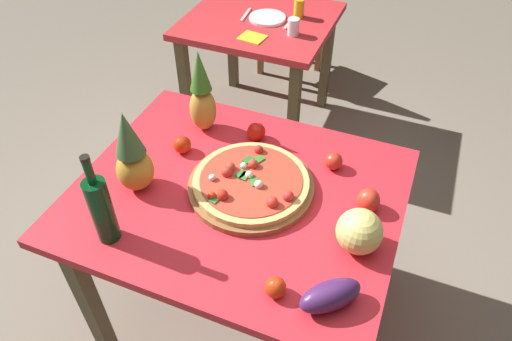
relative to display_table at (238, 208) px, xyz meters
name	(u,v)px	position (x,y,z in m)	size (l,w,h in m)	color
ground_plane	(242,302)	(0.00, 0.00, -0.68)	(10.00, 10.00, 0.00)	gray
display_table	(238,208)	(0.00, 0.00, 0.00)	(1.21, 0.99, 0.77)	brown
background_table	(260,37)	(-0.46, 1.39, -0.04)	(0.87, 0.81, 0.77)	brown
dining_chair	(286,18)	(-0.51, 2.03, -0.20)	(0.50, 0.50, 0.85)	brown
pizza_board	(251,186)	(0.04, 0.03, 0.10)	(0.48, 0.48, 0.03)	brown
pizza	(250,181)	(0.04, 0.03, 0.13)	(0.44, 0.44, 0.06)	#DDB363
wine_bottle	(101,209)	(-0.32, -0.36, 0.23)	(0.08, 0.08, 0.36)	#093716
pineapple_left	(202,96)	(-0.29, 0.30, 0.26)	(0.11, 0.11, 0.37)	#B88D38
pineapple_right	(132,156)	(-0.36, -0.11, 0.24)	(0.14, 0.14, 0.34)	gold
melon	(359,231)	(0.47, -0.09, 0.17)	(0.15, 0.15, 0.15)	#DDD26D
bell_pepper	(368,200)	(0.47, 0.10, 0.13)	(0.08, 0.08, 0.09)	red
eggplant	(330,295)	(0.45, -0.33, 0.13)	(0.20, 0.09, 0.09)	#442056
tomato_near_board	(275,287)	(0.28, -0.36, 0.12)	(0.07, 0.07, 0.07)	red
tomato_at_corner	(334,161)	(0.30, 0.26, 0.13)	(0.07, 0.07, 0.07)	red
tomato_beside_pepper	(256,132)	(-0.05, 0.32, 0.13)	(0.08, 0.08, 0.08)	red
tomato_by_bottle	(182,145)	(-0.30, 0.13, 0.13)	(0.07, 0.07, 0.07)	red
drinking_glass_juice	(299,8)	(-0.25, 1.49, 0.14)	(0.06, 0.06, 0.11)	gold
drinking_glass_water	(293,27)	(-0.21, 1.26, 0.14)	(0.07, 0.07, 0.10)	silver
dinner_plate	(267,18)	(-0.41, 1.39, 0.10)	(0.22, 0.22, 0.02)	white
fork_utensil	(246,15)	(-0.55, 1.39, 0.09)	(0.02, 0.18, 0.01)	silver
knife_utensil	(289,22)	(-0.27, 1.39, 0.09)	(0.02, 0.18, 0.01)	silver
napkin_folded	(252,37)	(-0.41, 1.14, 0.09)	(0.14, 0.12, 0.01)	yellow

